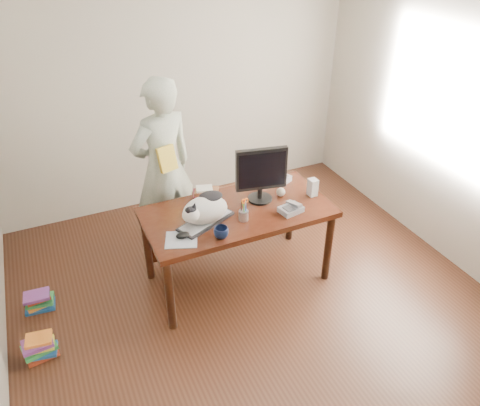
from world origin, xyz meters
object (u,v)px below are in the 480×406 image
object	(u,v)px
cat	(204,209)
phone	(291,209)
mouse	(183,235)
book_pile_a	(40,347)
desk	(234,220)
keyboard	(206,221)
baseball	(281,192)
monitor	(261,172)
book_stack	(206,192)
pen_cup	(244,214)
book_pile_b	(39,301)
speaker	(313,187)
calculator	(279,178)
person	(163,168)
coffee_mug	(221,232)

from	to	relation	value
cat	phone	size ratio (longest dim) A/B	2.15
mouse	book_pile_a	xyz separation A→B (m)	(-1.20, -0.01, -0.69)
cat	desk	bearing A→B (deg)	0.95
keyboard	baseball	xyz separation A→B (m)	(0.76, 0.12, 0.02)
monitor	book_stack	bearing A→B (deg)	157.86
pen_cup	mouse	bearing A→B (deg)	-176.73
book_stack	book_pile_b	bearing A→B (deg)	-157.81
mouse	book_pile_b	size ratio (longest dim) A/B	0.50
keyboard	baseball	size ratio (longest dim) A/B	6.71
speaker	book_pile_a	distance (m)	2.57
cat	book_pile_a	xyz separation A→B (m)	(-1.42, -0.13, -0.80)
mouse	calculator	size ratio (longest dim) A/B	0.52
keyboard	calculator	world-z (taller)	calculator
monitor	pen_cup	size ratio (longest dim) A/B	2.46
monitor	mouse	size ratio (longest dim) A/B	3.88
pen_cup	person	bearing A→B (deg)	113.53
keyboard	book_pile_a	xyz separation A→B (m)	(-1.44, -0.13, -0.68)
coffee_mug	phone	bearing A→B (deg)	7.94
pen_cup	speaker	bearing A→B (deg)	8.19
pen_cup	speaker	distance (m)	0.73
desk	phone	distance (m)	0.53
calculator	cat	bearing A→B (deg)	177.95
book_stack	speaker	bearing A→B (deg)	-0.38
mouse	speaker	size ratio (longest dim) A/B	0.81
keyboard	mouse	bearing A→B (deg)	-177.10
book_stack	cat	bearing A→B (deg)	-89.31
baseball	cat	bearing A→B (deg)	-170.67
pen_cup	book_pile_a	bearing A→B (deg)	-178.53
cat	mouse	world-z (taller)	cat
baseball	book_pile_b	world-z (taller)	baseball
desk	book_stack	size ratio (longest dim) A/B	6.00
person	baseball	bearing A→B (deg)	124.07
pen_cup	person	xyz separation A→B (m)	(-0.40, 0.92, 0.07)
desk	pen_cup	distance (m)	0.31
phone	keyboard	bearing A→B (deg)	157.77
pen_cup	person	world-z (taller)	person
speaker	calculator	world-z (taller)	speaker
cat	monitor	size ratio (longest dim) A/B	0.91
keyboard	person	world-z (taller)	person
book_pile_a	monitor	bearing A→B (deg)	7.36
calculator	book_pile_b	bearing A→B (deg)	153.79
calculator	person	world-z (taller)	person
monitor	speaker	xyz separation A→B (m)	(0.46, -0.11, -0.20)
monitor	book_stack	distance (m)	0.55
person	book_pile_a	xyz separation A→B (m)	(-1.33, -0.97, -0.79)
keyboard	book_stack	world-z (taller)	book_stack
monitor	coffee_mug	size ratio (longest dim) A/B	4.29
book_pile_a	phone	bearing A→B (deg)	-0.23
monitor	pen_cup	distance (m)	0.41
calculator	book_pile_a	size ratio (longest dim) A/B	0.92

